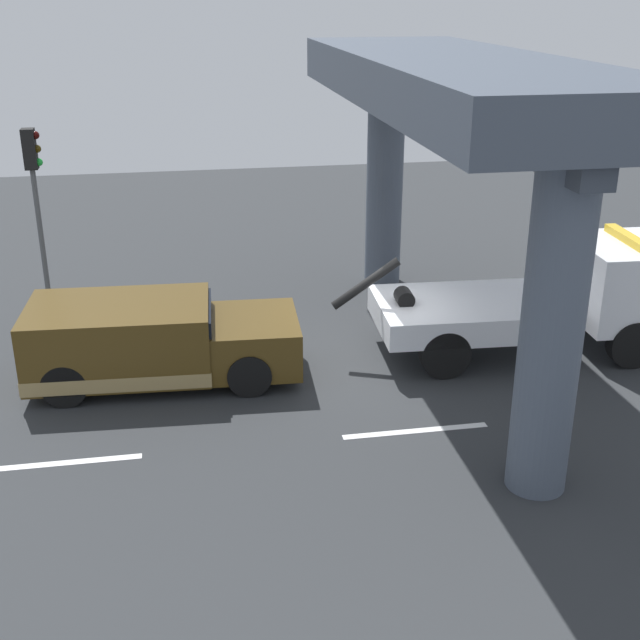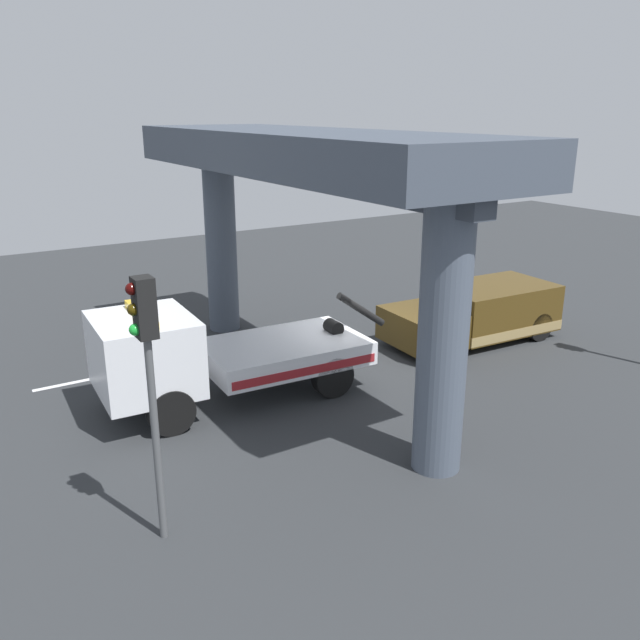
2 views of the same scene
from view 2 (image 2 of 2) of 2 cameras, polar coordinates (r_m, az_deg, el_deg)
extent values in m
cube|color=#2D3033|center=(17.29, 2.58, -4.47)|extent=(60.00, 40.00, 0.10)
cube|color=silver|center=(23.02, 10.78, 1.13)|extent=(2.60, 0.16, 0.01)
cube|color=silver|center=(19.60, -2.29, -1.54)|extent=(2.60, 0.16, 0.01)
cube|color=silver|center=(17.63, -19.53, -4.90)|extent=(2.60, 0.16, 0.01)
cube|color=white|center=(15.91, -3.16, -2.74)|extent=(3.96, 2.60, 0.55)
cube|color=white|center=(14.68, -14.97, -2.87)|extent=(2.17, 2.41, 1.65)
cube|color=black|center=(14.44, -17.44, -1.91)|extent=(0.18, 2.21, 0.66)
cube|color=maroon|center=(14.94, -1.13, -4.47)|extent=(3.64, 0.21, 0.20)
cylinder|color=black|center=(16.69, 3.58, 0.91)|extent=(1.42, 0.25, 1.07)
cylinder|color=black|center=(16.39, 1.18, -0.62)|extent=(0.38, 0.47, 0.36)
cube|color=yellow|center=(14.40, -15.26, 0.50)|extent=(0.34, 1.93, 0.16)
cylinder|color=black|center=(14.17, -12.79, -7.76)|extent=(1.02, 0.37, 1.00)
cylinder|color=black|center=(16.02, -14.94, -4.84)|extent=(1.02, 0.37, 1.00)
cylinder|color=black|center=(15.55, 1.11, -4.91)|extent=(1.02, 0.37, 1.00)
cylinder|color=black|center=(17.25, -2.36, -2.56)|extent=(1.02, 0.37, 1.00)
cube|color=#4C3814|center=(20.14, 14.75, 1.10)|extent=(3.57, 2.38, 1.35)
cube|color=#4C3814|center=(18.56, 8.86, -0.59)|extent=(1.84, 2.20, 0.95)
cube|color=black|center=(18.92, 10.96, 1.24)|extent=(0.16, 1.94, 0.59)
cube|color=#9E8451|center=(20.28, 14.64, -0.24)|extent=(3.59, 2.40, 0.28)
cylinder|color=black|center=(18.04, 11.04, -2.22)|extent=(0.85, 0.32, 0.84)
cylinder|color=black|center=(19.46, 7.45, -0.53)|extent=(0.85, 0.32, 0.84)
cylinder|color=black|center=(20.30, 18.44, -0.54)|extent=(0.85, 0.32, 0.84)
cylinder|color=black|center=(21.57, 14.75, 0.86)|extent=(0.85, 0.32, 0.84)
cylinder|color=#4C5666|center=(12.00, 10.61, -1.63)|extent=(0.92, 0.92, 5.17)
cylinder|color=#4C5666|center=(20.00, -8.57, 6.34)|extent=(0.92, 0.92, 5.17)
cube|color=#414956|center=(15.28, -1.46, 14.46)|extent=(3.60, 11.76, 0.89)
cube|color=#353C47|center=(15.33, -1.44, 12.13)|extent=(0.50, 11.36, 0.36)
cylinder|color=#515456|center=(10.48, -14.03, -10.23)|extent=(0.12, 0.12, 3.38)
cube|color=black|center=(9.67, -14.97, 1.03)|extent=(0.28, 0.32, 0.90)
sphere|color=#360605|center=(9.55, -16.03, 2.60)|extent=(0.18, 0.18, 0.18)
sphere|color=#3A2D06|center=(9.63, -15.88, 0.88)|extent=(0.18, 0.18, 0.18)
sphere|color=green|center=(9.72, -15.73, -0.81)|extent=(0.18, 0.18, 0.18)
camera|label=1|loc=(31.08, -7.70, 19.06)|focal=46.34mm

